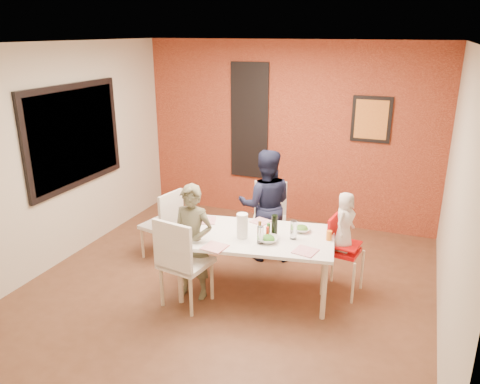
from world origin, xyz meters
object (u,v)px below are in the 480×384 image
at_px(chair_left, 165,221).
at_px(child_far, 266,205).
at_px(chair_near, 181,259).
at_px(wine_bottle, 274,226).
at_px(chair_far, 270,213).
at_px(high_chair, 341,248).
at_px(child_near, 193,242).
at_px(toddler, 345,222).
at_px(paper_towel_roll, 242,226).
at_px(dining_table, 257,240).

distance_m(chair_left, child_far, 1.30).
height_order(chair_near, wine_bottle, chair_near).
distance_m(chair_far, chair_left, 1.37).
bearing_deg(wine_bottle, high_chair, 25.64).
distance_m(chair_near, high_chair, 1.76).
xyz_separation_m(chair_left, child_far, (1.18, 0.50, 0.21)).
bearing_deg(chair_left, child_near, 59.44).
bearing_deg(toddler, high_chair, 90.14).
relative_size(child_far, paper_towel_roll, 5.30).
height_order(chair_left, high_chair, chair_left).
height_order(dining_table, toddler, toddler).
xyz_separation_m(chair_near, high_chair, (1.50, 0.93, -0.03)).
relative_size(child_far, wine_bottle, 5.73).
distance_m(chair_near, toddler, 1.80).
relative_size(chair_left, paper_towel_roll, 3.38).
xyz_separation_m(toddler, wine_bottle, (-0.69, -0.32, -0.04)).
relative_size(chair_near, child_near, 0.78).
relative_size(chair_left, wine_bottle, 3.65).
height_order(dining_table, child_near, child_near).
height_order(chair_far, high_chair, chair_far).
xyz_separation_m(dining_table, chair_left, (-1.36, 0.36, -0.12)).
distance_m(high_chair, paper_towel_roll, 1.13).
distance_m(chair_near, child_near, 0.26).
distance_m(high_chair, wine_bottle, 0.80).
distance_m(toddler, paper_towel_roll, 1.11).
bearing_deg(paper_towel_roll, wine_bottle, 23.89).
bearing_deg(child_near, chair_left, 135.60).
xyz_separation_m(chair_far, high_chair, (1.07, -0.74, 0.02)).
xyz_separation_m(chair_far, child_far, (0.02, -0.24, 0.20)).
distance_m(wine_bottle, paper_towel_roll, 0.35).
bearing_deg(chair_far, child_near, -119.57).
relative_size(dining_table, child_far, 1.25).
relative_size(chair_left, toddler, 1.39).
height_order(dining_table, wine_bottle, wine_bottle).
relative_size(dining_table, child_near, 1.40).
xyz_separation_m(toddler, paper_towel_roll, (-1.01, -0.46, -0.03)).
bearing_deg(paper_towel_roll, high_chair, 25.09).
bearing_deg(child_far, paper_towel_roll, 74.10).
height_order(chair_left, child_far, child_far).
bearing_deg(toddler, chair_near, 136.59).
distance_m(dining_table, chair_left, 1.42).
xyz_separation_m(chair_far, child_near, (-0.41, -1.43, 0.13)).
distance_m(chair_left, high_chair, 2.23).
bearing_deg(chair_near, high_chair, -139.03).
bearing_deg(chair_near, chair_far, -95.21).
distance_m(chair_near, chair_far, 1.73).
bearing_deg(paper_towel_roll, chair_left, 159.26).
bearing_deg(child_near, paper_towel_roll, 22.26).
xyz_separation_m(chair_near, paper_towel_roll, (0.51, 0.47, 0.27)).
relative_size(dining_table, paper_towel_roll, 6.64).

